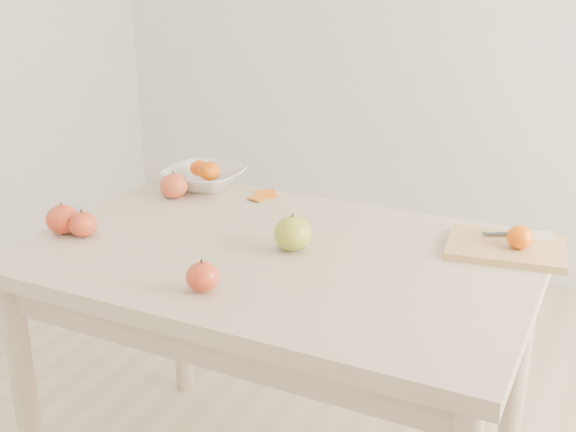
% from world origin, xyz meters
% --- Properties ---
extents(table, '(1.20, 0.80, 0.75)m').
position_xyz_m(table, '(0.00, 0.00, 0.65)').
color(table, beige).
rests_on(table, ground).
extents(cutting_board, '(0.30, 0.24, 0.02)m').
position_xyz_m(cutting_board, '(0.49, 0.23, 0.76)').
color(cutting_board, tan).
rests_on(cutting_board, table).
extents(board_tangerine, '(0.06, 0.06, 0.05)m').
position_xyz_m(board_tangerine, '(0.52, 0.22, 0.80)').
color(board_tangerine, '#CF4907').
rests_on(board_tangerine, cutting_board).
extents(fruit_bowl, '(0.23, 0.23, 0.06)m').
position_xyz_m(fruit_bowl, '(-0.42, 0.33, 0.78)').
color(fruit_bowl, silver).
rests_on(fruit_bowl, table).
extents(bowl_tangerine_near, '(0.05, 0.05, 0.05)m').
position_xyz_m(bowl_tangerine_near, '(-0.45, 0.34, 0.80)').
color(bowl_tangerine_near, orange).
rests_on(bowl_tangerine_near, fruit_bowl).
extents(bowl_tangerine_far, '(0.07, 0.07, 0.06)m').
position_xyz_m(bowl_tangerine_far, '(-0.39, 0.32, 0.81)').
color(bowl_tangerine_far, '#CF5E07').
rests_on(bowl_tangerine_far, fruit_bowl).
extents(orange_peel_a, '(0.07, 0.07, 0.01)m').
position_xyz_m(orange_peel_a, '(-0.21, 0.33, 0.75)').
color(orange_peel_a, '#D8620F').
rests_on(orange_peel_a, table).
extents(orange_peel_b, '(0.05, 0.04, 0.01)m').
position_xyz_m(orange_peel_b, '(-0.22, 0.30, 0.75)').
color(orange_peel_b, orange).
rests_on(orange_peel_b, table).
extents(paring_knife, '(0.16, 0.08, 0.01)m').
position_xyz_m(paring_knife, '(0.54, 0.30, 0.78)').
color(paring_knife, white).
rests_on(paring_knife, cutting_board).
extents(apple_green, '(0.09, 0.09, 0.08)m').
position_xyz_m(apple_green, '(0.03, 0.02, 0.79)').
color(apple_green, olive).
rests_on(apple_green, table).
extents(apple_red_c, '(0.07, 0.07, 0.06)m').
position_xyz_m(apple_red_c, '(-0.05, -0.27, 0.78)').
color(apple_red_c, maroon).
rests_on(apple_red_c, table).
extents(apple_red_a, '(0.08, 0.08, 0.07)m').
position_xyz_m(apple_red_a, '(-0.45, 0.21, 0.79)').
color(apple_red_a, maroon).
rests_on(apple_red_a, table).
extents(apple_red_b, '(0.07, 0.07, 0.06)m').
position_xyz_m(apple_red_b, '(-0.48, -0.14, 0.78)').
color(apple_red_b, maroon).
rests_on(apple_red_b, table).
extents(apple_red_d, '(0.08, 0.08, 0.07)m').
position_xyz_m(apple_red_d, '(-0.54, -0.14, 0.79)').
color(apple_red_d, maroon).
rests_on(apple_red_d, table).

